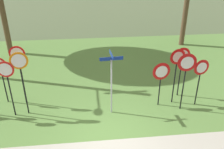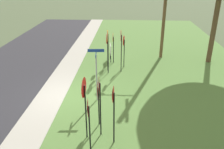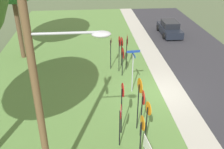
{
  "view_description": "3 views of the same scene",
  "coord_description": "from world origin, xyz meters",
  "px_view_note": "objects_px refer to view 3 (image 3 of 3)",
  "views": [
    {
      "loc": [
        -0.66,
        -7.1,
        6.5
      ],
      "look_at": [
        0.42,
        2.82,
        1.38
      ],
      "focal_mm": 39.47,
      "sensor_mm": 36.0,
      "label": 1
    },
    {
      "loc": [
        11.32,
        3.24,
        6.38
      ],
      "look_at": [
        -0.15,
        2.56,
        1.34
      ],
      "focal_mm": 38.17,
      "sensor_mm": 36.0,
      "label": 2
    },
    {
      "loc": [
        -13.71,
        4.35,
        8.72
      ],
      "look_at": [
        0.62,
        3.04,
        1.13
      ],
      "focal_mm": 41.55,
      "sensor_mm": 36.0,
      "label": 3
    }
  ],
  "objects_px": {
    "street_name_post": "(133,68)",
    "yield_sign_center": "(122,45)",
    "stop_sign_far_right": "(148,117)",
    "stop_sign_far_center": "(142,129)",
    "yield_sign_near_left": "(123,55)",
    "stop_sign_far_left": "(122,98)",
    "stop_sign_near_left": "(121,117)",
    "utility_pole": "(41,84)",
    "yield_sign_far_left": "(120,46)",
    "yield_sign_far_right": "(127,44)",
    "parked_sedan_distant": "(170,28)",
    "stop_sign_center_tall": "(139,93)",
    "yield_sign_near_right": "(111,45)",
    "stop_sign_near_right": "(143,104)"
  },
  "relations": [
    {
      "from": "stop_sign_near_right",
      "to": "stop_sign_center_tall",
      "type": "xyz_separation_m",
      "value": [
        0.55,
        0.07,
        0.26
      ]
    },
    {
      "from": "street_name_post",
      "to": "yield_sign_center",
      "type": "bearing_deg",
      "value": -2.02
    },
    {
      "from": "stop_sign_center_tall",
      "to": "yield_sign_center",
      "type": "bearing_deg",
      "value": -7.99
    },
    {
      "from": "yield_sign_near_right",
      "to": "utility_pole",
      "type": "distance_m",
      "value": 11.25
    },
    {
      "from": "stop_sign_near_left",
      "to": "yield_sign_far_left",
      "type": "relative_size",
      "value": 0.85
    },
    {
      "from": "yield_sign_center",
      "to": "utility_pole",
      "type": "bearing_deg",
      "value": 152.01
    },
    {
      "from": "yield_sign_near_right",
      "to": "stop_sign_near_right",
      "type": "bearing_deg",
      "value": -170.82
    },
    {
      "from": "stop_sign_center_tall",
      "to": "street_name_post",
      "type": "relative_size",
      "value": 1.03
    },
    {
      "from": "yield_sign_near_right",
      "to": "street_name_post",
      "type": "bearing_deg",
      "value": -159.94
    },
    {
      "from": "yield_sign_near_left",
      "to": "stop_sign_near_right",
      "type": "bearing_deg",
      "value": 175.07
    },
    {
      "from": "stop_sign_far_center",
      "to": "yield_sign_near_right",
      "type": "xyz_separation_m",
      "value": [
        9.02,
        0.5,
        0.25
      ]
    },
    {
      "from": "yield_sign_far_right",
      "to": "stop_sign_near_left",
      "type": "bearing_deg",
      "value": 173.42
    },
    {
      "from": "yield_sign_near_right",
      "to": "yield_sign_center",
      "type": "distance_m",
      "value": 1.04
    },
    {
      "from": "stop_sign_near_left",
      "to": "stop_sign_far_center",
      "type": "relative_size",
      "value": 1.01
    },
    {
      "from": "yield_sign_near_right",
      "to": "street_name_post",
      "type": "xyz_separation_m",
      "value": [
        -3.38,
        -1.03,
        -0.17
      ]
    },
    {
      "from": "utility_pole",
      "to": "yield_sign_far_left",
      "type": "bearing_deg",
      "value": -20.0
    },
    {
      "from": "stop_sign_center_tall",
      "to": "utility_pole",
      "type": "xyz_separation_m",
      "value": [
        -3.41,
        3.79,
        2.66
      ]
    },
    {
      "from": "yield_sign_center",
      "to": "parked_sedan_distant",
      "type": "bearing_deg",
      "value": -48.53
    },
    {
      "from": "stop_sign_far_center",
      "to": "yield_sign_center",
      "type": "distance_m",
      "value": 9.57
    },
    {
      "from": "stop_sign_far_right",
      "to": "parked_sedan_distant",
      "type": "height_order",
      "value": "stop_sign_far_right"
    },
    {
      "from": "stop_sign_far_right",
      "to": "utility_pole",
      "type": "bearing_deg",
      "value": 107.83
    },
    {
      "from": "stop_sign_near_right",
      "to": "parked_sedan_distant",
      "type": "bearing_deg",
      "value": -18.82
    },
    {
      "from": "yield_sign_near_right",
      "to": "parked_sedan_distant",
      "type": "bearing_deg",
      "value": -38.97
    },
    {
      "from": "stop_sign_far_right",
      "to": "street_name_post",
      "type": "height_order",
      "value": "street_name_post"
    },
    {
      "from": "yield_sign_near_left",
      "to": "stop_sign_far_center",
      "type": "bearing_deg",
      "value": 172.67
    },
    {
      "from": "stop_sign_center_tall",
      "to": "yield_sign_far_left",
      "type": "height_order",
      "value": "stop_sign_center_tall"
    },
    {
      "from": "stop_sign_near_right",
      "to": "stop_sign_far_left",
      "type": "height_order",
      "value": "stop_sign_far_left"
    },
    {
      "from": "stop_sign_far_right",
      "to": "parked_sedan_distant",
      "type": "xyz_separation_m",
      "value": [
        15.78,
        -5.74,
        -1.22
      ]
    },
    {
      "from": "yield_sign_near_left",
      "to": "yield_sign_center",
      "type": "height_order",
      "value": "yield_sign_center"
    },
    {
      "from": "stop_sign_far_left",
      "to": "stop_sign_center_tall",
      "type": "bearing_deg",
      "value": -74.95
    },
    {
      "from": "stop_sign_near_left",
      "to": "stop_sign_center_tall",
      "type": "xyz_separation_m",
      "value": [
        1.14,
        -1.03,
        0.47
      ]
    },
    {
      "from": "stop_sign_far_left",
      "to": "yield_sign_near_left",
      "type": "relative_size",
      "value": 1.33
    },
    {
      "from": "stop_sign_far_right",
      "to": "yield_sign_near_left",
      "type": "xyz_separation_m",
      "value": [
        7.31,
        0.12,
        -0.25
      ]
    },
    {
      "from": "stop_sign_far_right",
      "to": "stop_sign_far_center",
      "type": "bearing_deg",
      "value": 138.89
    },
    {
      "from": "yield_sign_far_left",
      "to": "yield_sign_center",
      "type": "height_order",
      "value": "yield_sign_far_left"
    },
    {
      "from": "stop_sign_center_tall",
      "to": "yield_sign_far_left",
      "type": "xyz_separation_m",
      "value": [
        6.55,
        0.17,
        -0.11
      ]
    },
    {
      "from": "stop_sign_far_left",
      "to": "yield_sign_far_left",
      "type": "height_order",
      "value": "stop_sign_far_left"
    },
    {
      "from": "stop_sign_far_left",
      "to": "stop_sign_center_tall",
      "type": "distance_m",
      "value": 0.89
    },
    {
      "from": "stop_sign_far_left",
      "to": "yield_sign_far_right",
      "type": "bearing_deg",
      "value": -12.21
    },
    {
      "from": "stop_sign_near_right",
      "to": "street_name_post",
      "type": "bearing_deg",
      "value": -0.66
    },
    {
      "from": "yield_sign_far_right",
      "to": "parked_sedan_distant",
      "type": "height_order",
      "value": "yield_sign_far_right"
    },
    {
      "from": "yield_sign_center",
      "to": "yield_sign_far_left",
      "type": "bearing_deg",
      "value": 155.15
    },
    {
      "from": "stop_sign_far_left",
      "to": "yield_sign_far_left",
      "type": "xyz_separation_m",
      "value": [
        6.81,
        -0.68,
        -0.04
      ]
    },
    {
      "from": "stop_sign_near_left",
      "to": "yield_sign_center",
      "type": "bearing_deg",
      "value": 0.77
    },
    {
      "from": "yield_sign_center",
      "to": "yield_sign_near_left",
      "type": "bearing_deg",
      "value": 166.81
    },
    {
      "from": "stop_sign_far_center",
      "to": "yield_sign_far_left",
      "type": "xyz_separation_m",
      "value": [
        8.55,
        -0.07,
        0.39
      ]
    },
    {
      "from": "yield_sign_near_left",
      "to": "yield_sign_near_right",
      "type": "relative_size",
      "value": 0.85
    },
    {
      "from": "stop_sign_near_left",
      "to": "yield_sign_center",
      "type": "height_order",
      "value": "stop_sign_near_left"
    },
    {
      "from": "yield_sign_far_left",
      "to": "street_name_post",
      "type": "distance_m",
      "value": 2.97
    },
    {
      "from": "stop_sign_far_left",
      "to": "stop_sign_near_left",
      "type": "bearing_deg",
      "value": 166.26
    }
  ]
}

